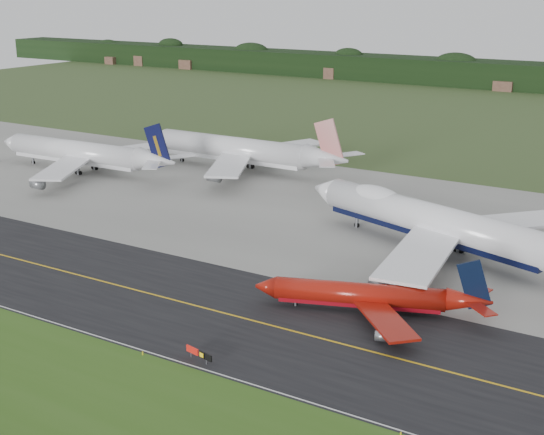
{
  "coord_description": "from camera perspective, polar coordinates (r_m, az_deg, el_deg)",
  "views": [
    {
      "loc": [
        62.27,
        -88.61,
        46.76
      ],
      "look_at": [
        -4.69,
        22.0,
        6.84
      ],
      "focal_mm": 50.0,
      "sensor_mm": 36.0,
      "label": 1
    }
  ],
  "objects": [
    {
      "name": "jet_red_737",
      "position": [
        113.56,
        7.56,
        -5.88
      ],
      "size": [
        34.07,
        26.98,
        9.48
      ],
      "color": "maroon",
      "rests_on": "ground"
    },
    {
      "name": "edge_marker_center",
      "position": [
        102.69,
        -9.71,
        -10.04
      ],
      "size": [
        0.16,
        0.16,
        0.5
      ],
      "primitive_type": "cylinder",
      "color": "yellow",
      "rests_on": "ground"
    },
    {
      "name": "taxiway_centreline",
      "position": [
        114.98,
        -4.75,
        -6.89
      ],
      "size": [
        400.0,
        0.4,
        0.0
      ],
      "primitive_type": "cube",
      "color": "gold",
      "rests_on": "taxiway"
    },
    {
      "name": "taxiway_edge_line",
      "position": [
        104.11,
        -9.81,
        -9.79
      ],
      "size": [
        400.0,
        0.25,
        0.0
      ],
      "primitive_type": "cube",
      "color": "silver",
      "rests_on": "taxiway"
    },
    {
      "name": "jet_ba_747",
      "position": [
        138.6,
        12.73,
        -0.49
      ],
      "size": [
        65.55,
        52.92,
        16.9
      ],
      "color": "white",
      "rests_on": "ground"
    },
    {
      "name": "taxiway",
      "position": [
        114.99,
        -4.75,
        -6.9
      ],
      "size": [
        400.0,
        32.0,
        0.02
      ],
      "primitive_type": "cube",
      "color": "black",
      "rests_on": "ground"
    },
    {
      "name": "taxiway_sign",
      "position": [
        99.81,
        -5.53,
        -10.15
      ],
      "size": [
        4.68,
        1.12,
        1.58
      ],
      "color": "slate",
      "rests_on": "ground"
    },
    {
      "name": "jet_star_tail",
      "position": [
        197.53,
        -2.23,
        5.05
      ],
      "size": [
        60.93,
        51.24,
        16.14
      ],
      "color": "silver",
      "rests_on": "ground"
    },
    {
      "name": "jet_navy_gold",
      "position": [
        201.95,
        -13.9,
        4.69
      ],
      "size": [
        57.8,
        50.42,
        14.93
      ],
      "color": "white",
      "rests_on": "ground"
    },
    {
      "name": "ground",
      "position": [
        117.97,
        -3.61,
        -6.23
      ],
      "size": [
        600.0,
        600.0,
        0.0
      ],
      "primitive_type": "plane",
      "color": "#324821",
      "rests_on": "ground"
    },
    {
      "name": "apron",
      "position": [
        159.86,
        6.84,
        0.03
      ],
      "size": [
        400.0,
        78.0,
        0.01
      ],
      "primitive_type": "cube",
      "color": "gray",
      "rests_on": "ground"
    },
    {
      "name": "edge_marker_right",
      "position": [
        86.17,
        9.67,
        -15.79
      ],
      "size": [
        0.16,
        0.16,
        0.5
      ],
      "primitive_type": "cylinder",
      "color": "yellow",
      "rests_on": "ground"
    },
    {
      "name": "grass_verge",
      "position": [
        94.54,
        -16.09,
        -13.23
      ],
      "size": [
        400.0,
        30.0,
        0.01
      ],
      "primitive_type": "cube",
      "color": "#34591A",
      "rests_on": "ground"
    }
  ]
}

